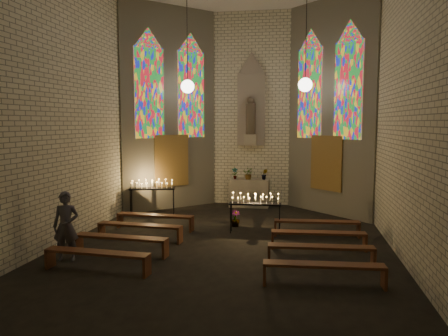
{
  "coord_description": "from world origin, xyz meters",
  "views": [
    {
      "loc": [
        1.78,
        -9.98,
        3.03
      ],
      "look_at": [
        -0.12,
        0.89,
        1.87
      ],
      "focal_mm": 35.0,
      "sensor_mm": 36.0,
      "label": 1
    }
  ],
  "objects_px": {
    "aisle_flower_pot": "(235,218)",
    "visitor": "(66,226)",
    "votive_stand_right": "(255,201)",
    "votive_stand_left": "(152,186)",
    "altar": "(249,193)"
  },
  "relations": [
    {
      "from": "aisle_flower_pot",
      "to": "visitor",
      "type": "height_order",
      "value": "visitor"
    },
    {
      "from": "aisle_flower_pot",
      "to": "visitor",
      "type": "distance_m",
      "value": 4.95
    },
    {
      "from": "votive_stand_right",
      "to": "visitor",
      "type": "xyz_separation_m",
      "value": [
        -3.85,
        -3.07,
        -0.13
      ]
    },
    {
      "from": "votive_stand_left",
      "to": "votive_stand_right",
      "type": "height_order",
      "value": "votive_stand_left"
    },
    {
      "from": "altar",
      "to": "votive_stand_right",
      "type": "distance_m",
      "value": 3.79
    },
    {
      "from": "visitor",
      "to": "votive_stand_right",
      "type": "bearing_deg",
      "value": 26.84
    },
    {
      "from": "votive_stand_left",
      "to": "visitor",
      "type": "relative_size",
      "value": 1.0
    },
    {
      "from": "votive_stand_left",
      "to": "aisle_flower_pot",
      "type": "bearing_deg",
      "value": -35.75
    },
    {
      "from": "aisle_flower_pot",
      "to": "votive_stand_right",
      "type": "relative_size",
      "value": 0.33
    },
    {
      "from": "aisle_flower_pot",
      "to": "votive_stand_left",
      "type": "xyz_separation_m",
      "value": [
        -2.95,
        1.21,
        0.7
      ]
    },
    {
      "from": "altar",
      "to": "aisle_flower_pot",
      "type": "xyz_separation_m",
      "value": [
        -0.05,
        -3.06,
        -0.26
      ]
    },
    {
      "from": "altar",
      "to": "votive_stand_left",
      "type": "distance_m",
      "value": 3.55
    },
    {
      "from": "aisle_flower_pot",
      "to": "votive_stand_left",
      "type": "distance_m",
      "value": 3.26
    },
    {
      "from": "votive_stand_right",
      "to": "visitor",
      "type": "distance_m",
      "value": 4.93
    },
    {
      "from": "votive_stand_left",
      "to": "visitor",
      "type": "bearing_deg",
      "value": -106.31
    }
  ]
}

